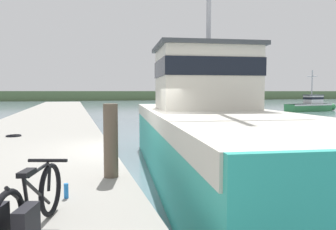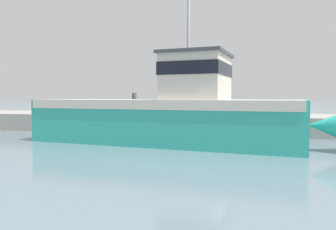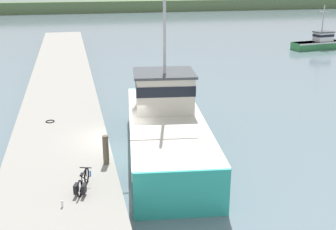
# 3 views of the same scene
# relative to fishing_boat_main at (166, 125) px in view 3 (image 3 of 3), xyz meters

# --- Properties ---
(ground_plane) EXTENTS (320.00, 320.00, 0.00)m
(ground_plane) POSITION_rel_fishing_boat_main_xyz_m (-2.27, -0.37, -1.34)
(ground_plane) COLOR slate
(dock_pier) EXTENTS (4.58, 80.00, 0.98)m
(dock_pier) POSITION_rel_fishing_boat_main_xyz_m (-5.17, -0.37, -0.85)
(dock_pier) COLOR gray
(dock_pier) RESTS_ON ground_plane
(far_shoreline) EXTENTS (180.00, 5.00, 2.51)m
(far_shoreline) POSITION_rel_fishing_boat_main_xyz_m (27.73, 81.14, -0.08)
(far_shoreline) COLOR #567047
(far_shoreline) RESTS_ON ground_plane
(fishing_boat_main) EXTENTS (4.99, 13.82, 10.51)m
(fishing_boat_main) POSITION_rel_fishing_boat_main_xyz_m (0.00, 0.00, 0.00)
(fishing_boat_main) COLOR teal
(fishing_boat_main) RESTS_ON ground_plane
(boat_white_moored) EXTENTS (7.55, 2.54, 5.03)m
(boat_white_moored) POSITION_rel_fishing_boat_main_xyz_m (24.33, 25.18, -0.58)
(boat_white_moored) COLOR #337F47
(boat_white_moored) RESTS_ON ground_plane
(bicycle_touring) EXTENTS (0.71, 1.56, 0.68)m
(bicycle_touring) POSITION_rel_fishing_boat_main_xyz_m (-4.28, -5.28, -0.05)
(bicycle_touring) COLOR black
(bicycle_touring) RESTS_ON dock_pier
(mooring_post) EXTENTS (0.24, 0.24, 1.24)m
(mooring_post) POSITION_rel_fishing_boat_main_xyz_m (-3.22, -3.11, 0.26)
(mooring_post) COLOR brown
(mooring_post) RESTS_ON dock_pier
(hose_coil) EXTENTS (0.47, 0.47, 0.05)m
(hose_coil) POSITION_rel_fishing_boat_main_xyz_m (-5.67, 2.79, -0.34)
(hose_coil) COLOR black
(hose_coil) RESTS_ON dock_pier
(water_bottle_by_bike) EXTENTS (0.06, 0.06, 0.20)m
(water_bottle_by_bike) POSITION_rel_fishing_boat_main_xyz_m (-3.93, -4.06, -0.26)
(water_bottle_by_bike) COLOR blue
(water_bottle_by_bike) RESTS_ON dock_pier
(water_bottle_on_curb) EXTENTS (0.07, 0.07, 0.25)m
(water_bottle_on_curb) POSITION_rel_fishing_boat_main_xyz_m (-4.98, -6.21, -0.24)
(water_bottle_on_curb) COLOR silver
(water_bottle_on_curb) RESTS_ON dock_pier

